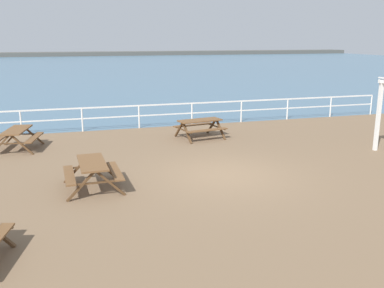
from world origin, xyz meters
TOP-DOWN VIEW (x-y plane):
  - ground_plane at (0.00, 0.00)m, footprint 30.00×24.00m
  - sea_band at (0.00, 52.75)m, footprint 142.00×90.00m
  - distant_shoreline at (0.00, 95.75)m, footprint 142.00×6.00m
  - seaward_railing at (0.00, 7.75)m, footprint 23.07×0.07m
  - picnic_table_near_left at (-3.95, -0.11)m, footprint 1.59×1.84m
  - picnic_table_near_right at (-6.32, 5.12)m, footprint 1.84×2.06m
  - picnic_table_mid_centre at (0.79, 4.98)m, footprint 2.04×1.81m

SIDE VIEW (x-z plane):
  - ground_plane at x=0.00m, z-range -0.20..0.00m
  - sea_band at x=0.00m, z-range 0.00..0.00m
  - distant_shoreline at x=0.00m, z-range -0.90..0.90m
  - picnic_table_near_left at x=-3.95m, z-range 0.19..0.98m
  - picnic_table_near_right at x=-6.32m, z-range 0.19..0.98m
  - picnic_table_mid_centre at x=0.79m, z-range 0.19..0.98m
  - seaward_railing at x=0.00m, z-range 0.23..1.31m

